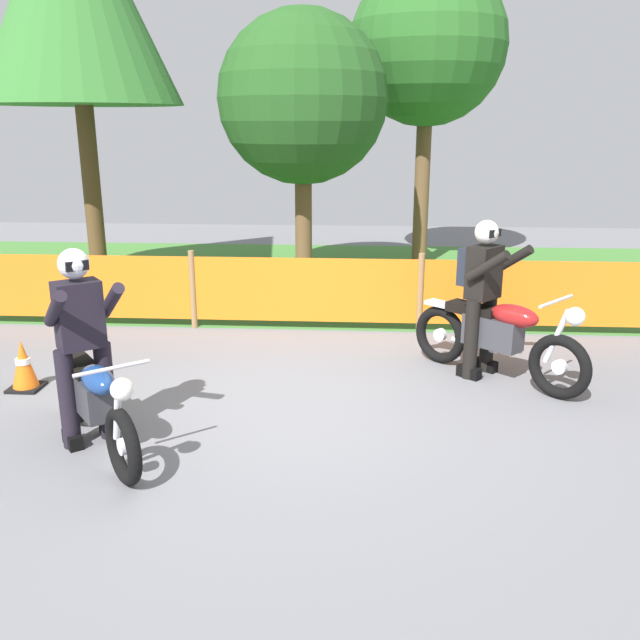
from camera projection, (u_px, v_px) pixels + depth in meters
The scene contains 10 objects.
ground at pixel (283, 407), 6.57m from camera, with size 24.00×24.00×0.02m, color slate.
grass_verge at pixel (321, 277), 12.04m from camera, with size 24.00×6.40×0.01m, color #427A33.
barrier_fence at pixel (305, 290), 8.82m from camera, with size 9.07×0.08×1.05m.
tree_near_left at pixel (303, 99), 10.67m from camera, with size 2.71×2.71×4.38m.
tree_near_right at pixel (428, 47), 11.94m from camera, with size 2.81×2.81×5.37m.
motorcycle_lead at pixel (498, 336), 7.11m from camera, with size 1.64×1.51×1.00m.
motorcycle_trailing at pixel (95, 401), 5.55m from camera, with size 1.30×1.58×0.92m.
rider_lead at pixel (482, 290), 7.13m from camera, with size 0.77×0.76×1.69m.
rider_trailing at pixel (82, 341), 5.57m from camera, with size 0.72×0.73×1.69m.
traffic_cone at pixel (24, 365), 6.91m from camera, with size 0.32×0.32×0.53m.
Camera 1 is at (0.76, -6.02, 2.65)m, focal length 37.81 mm.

